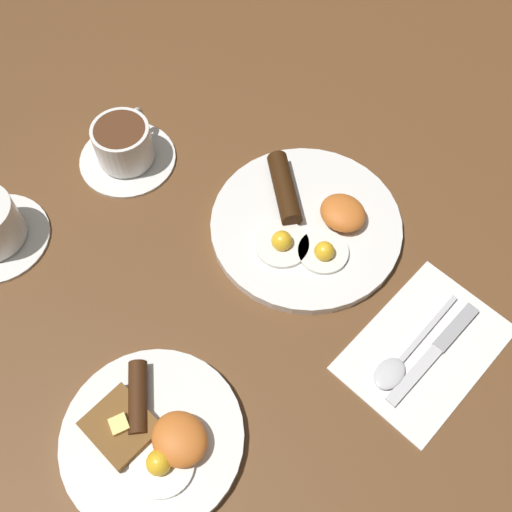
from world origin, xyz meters
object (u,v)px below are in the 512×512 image
breakfast_plate_near (307,224)px  knife (438,347)px  breakfast_plate_far (153,437)px  spoon (398,364)px  teacup_near (125,147)px

breakfast_plate_near → knife: size_ratio=1.52×
breakfast_plate_far → spoon: breakfast_plate_far is taller
teacup_near → knife: (-0.52, -0.07, -0.02)m
teacup_near → spoon: 0.50m
spoon → breakfast_plate_far: bearing=-29.9°
breakfast_plate_far → spoon: bearing=-119.1°
breakfast_plate_near → breakfast_plate_far: (-0.07, 0.34, 0.00)m
knife → spoon: 0.06m
breakfast_plate_near → breakfast_plate_far: size_ratio=1.25×
breakfast_plate_far → spoon: 0.31m
teacup_near → spoon: teacup_near is taller
teacup_near → spoon: bearing=-177.6°
knife → spoon: bearing=-23.5°
breakfast_plate_near → spoon: (-0.22, 0.07, -0.00)m
teacup_near → spoon: (-0.49, -0.02, -0.02)m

